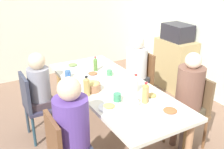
{
  "coord_description": "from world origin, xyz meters",
  "views": [
    {
      "loc": [
        2.5,
        -1.43,
        2.14
      ],
      "look_at": [
        0.0,
        0.0,
        0.93
      ],
      "focal_mm": 42.56,
      "sensor_mm": 36.0,
      "label": 1
    }
  ],
  "objects_px": {
    "person_3": "(136,66)",
    "chair_1": "(35,103)",
    "bottle_0": "(95,64)",
    "dining_table": "(112,92)",
    "chair_0": "(192,108)",
    "cup_3": "(68,74)",
    "bottle_1": "(146,93)",
    "plate_1": "(93,74)",
    "microwave": "(178,32)",
    "plate_4": "(151,96)",
    "plate_2": "(109,107)",
    "person_1": "(41,88)",
    "person_0": "(189,93)",
    "chair_3": "(140,78)",
    "side_cabinet": "(174,64)",
    "bowl_0": "(92,86)",
    "person_2": "(73,127)",
    "cup_1": "(117,97)",
    "cup_2": "(135,100)",
    "bottle_3": "(87,87)",
    "cup_0": "(110,73)",
    "bottle_2": "(135,84)",
    "plate_0": "(170,112)",
    "plate_3": "(73,66)"
  },
  "relations": [
    {
      "from": "plate_2",
      "to": "bottle_3",
      "type": "distance_m",
      "value": 0.38
    },
    {
      "from": "person_3",
      "to": "cup_3",
      "type": "distance_m",
      "value": 1.09
    },
    {
      "from": "person_3",
      "to": "plate_0",
      "type": "xyz_separation_m",
      "value": [
        1.36,
        -0.53,
        0.08
      ]
    },
    {
      "from": "plate_2",
      "to": "bottle_0",
      "type": "xyz_separation_m",
      "value": [
        -0.97,
        0.33,
        0.08
      ]
    },
    {
      "from": "cup_1",
      "to": "bottle_2",
      "type": "xyz_separation_m",
      "value": [
        -0.08,
        0.29,
        0.06
      ]
    },
    {
      "from": "plate_3",
      "to": "bottle_3",
      "type": "relative_size",
      "value": 1.01
    },
    {
      "from": "plate_0",
      "to": "cup_1",
      "type": "bearing_deg",
      "value": -145.17
    },
    {
      "from": "chair_0",
      "to": "plate_0",
      "type": "bearing_deg",
      "value": -65.91
    },
    {
      "from": "plate_0",
      "to": "cup_2",
      "type": "height_order",
      "value": "cup_2"
    },
    {
      "from": "cup_2",
      "to": "cup_0",
      "type": "bearing_deg",
      "value": 169.84
    },
    {
      "from": "chair_3",
      "to": "dining_table",
      "type": "bearing_deg",
      "value": -56.33
    },
    {
      "from": "chair_3",
      "to": "plate_2",
      "type": "xyz_separation_m",
      "value": [
        0.98,
        -1.1,
        0.28
      ]
    },
    {
      "from": "plate_1",
      "to": "microwave",
      "type": "bearing_deg",
      "value": 103.15
    },
    {
      "from": "chair_0",
      "to": "bottle_0",
      "type": "height_order",
      "value": "bottle_0"
    },
    {
      "from": "cup_3",
      "to": "person_2",
      "type": "bearing_deg",
      "value": -18.98
    },
    {
      "from": "bottle_1",
      "to": "bottle_0",
      "type": "bearing_deg",
      "value": -176.94
    },
    {
      "from": "plate_4",
      "to": "plate_2",
      "type": "bearing_deg",
      "value": -92.97
    },
    {
      "from": "person_0",
      "to": "plate_4",
      "type": "xyz_separation_m",
      "value": [
        -0.07,
        -0.49,
        0.06
      ]
    },
    {
      "from": "bottle_3",
      "to": "microwave",
      "type": "distance_m",
      "value": 2.35
    },
    {
      "from": "dining_table",
      "to": "bowl_0",
      "type": "xyz_separation_m",
      "value": [
        -0.01,
        -0.26,
        0.14
      ]
    },
    {
      "from": "chair_0",
      "to": "side_cabinet",
      "type": "distance_m",
      "value": 1.7
    },
    {
      "from": "plate_0",
      "to": "bowl_0",
      "type": "height_order",
      "value": "bowl_0"
    },
    {
      "from": "bottle_1",
      "to": "cup_3",
      "type": "bearing_deg",
      "value": -156.13
    },
    {
      "from": "chair_1",
      "to": "bottle_1",
      "type": "height_order",
      "value": "bottle_1"
    },
    {
      "from": "bottle_0",
      "to": "bottle_2",
      "type": "height_order",
      "value": "bottle_2"
    },
    {
      "from": "bowl_0",
      "to": "cup_0",
      "type": "distance_m",
      "value": 0.5
    },
    {
      "from": "plate_3",
      "to": "bottle_0",
      "type": "distance_m",
      "value": 0.39
    },
    {
      "from": "bottle_1",
      "to": "bottle_3",
      "type": "distance_m",
      "value": 0.65
    },
    {
      "from": "plate_1",
      "to": "bowl_0",
      "type": "xyz_separation_m",
      "value": [
        0.41,
        -0.21,
        0.04
      ]
    },
    {
      "from": "cup_1",
      "to": "cup_2",
      "type": "xyz_separation_m",
      "value": [
        0.15,
        0.13,
        -0.0
      ]
    },
    {
      "from": "chair_3",
      "to": "plate_1",
      "type": "distance_m",
      "value": 0.92
    },
    {
      "from": "person_1",
      "to": "plate_0",
      "type": "bearing_deg",
      "value": 33.71
    },
    {
      "from": "person_1",
      "to": "person_3",
      "type": "relative_size",
      "value": 0.99
    },
    {
      "from": "dining_table",
      "to": "bottle_0",
      "type": "bearing_deg",
      "value": 175.12
    },
    {
      "from": "plate_0",
      "to": "cup_2",
      "type": "bearing_deg",
      "value": -148.69
    },
    {
      "from": "chair_0",
      "to": "cup_3",
      "type": "bearing_deg",
      "value": -132.07
    },
    {
      "from": "person_1",
      "to": "plate_2",
      "type": "relative_size",
      "value": 5.32
    },
    {
      "from": "person_1",
      "to": "plate_1",
      "type": "relative_size",
      "value": 5.25
    },
    {
      "from": "chair_1",
      "to": "person_3",
      "type": "height_order",
      "value": "person_3"
    },
    {
      "from": "person_3",
      "to": "chair_1",
      "type": "bearing_deg",
      "value": -90.0
    },
    {
      "from": "dining_table",
      "to": "cup_0",
      "type": "relative_size",
      "value": 19.66
    },
    {
      "from": "bottle_0",
      "to": "dining_table",
      "type": "bearing_deg",
      "value": -4.88
    },
    {
      "from": "plate_2",
      "to": "bottle_0",
      "type": "bearing_deg",
      "value": 161.15
    },
    {
      "from": "person_1",
      "to": "microwave",
      "type": "relative_size",
      "value": 2.42
    },
    {
      "from": "chair_0",
      "to": "bottle_3",
      "type": "relative_size",
      "value": 3.84
    },
    {
      "from": "chair_0",
      "to": "bottle_3",
      "type": "height_order",
      "value": "bottle_3"
    },
    {
      "from": "chair_1",
      "to": "bottle_2",
      "type": "distance_m",
      "value": 1.31
    },
    {
      "from": "person_1",
      "to": "plate_4",
      "type": "relative_size",
      "value": 5.59
    },
    {
      "from": "plate_0",
      "to": "plate_1",
      "type": "xyz_separation_m",
      "value": [
        -1.24,
        -0.24,
        0.0
      ]
    },
    {
      "from": "chair_3",
      "to": "side_cabinet",
      "type": "height_order",
      "value": "same"
    }
  ]
}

